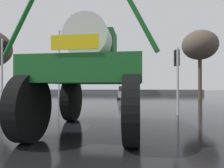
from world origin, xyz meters
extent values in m
plane|color=black|center=(0.00, 18.00, 0.00)|extent=(120.00, 120.00, 0.00)
cylinder|color=black|center=(-1.08, 8.86, 0.93)|extent=(0.46, 1.87, 1.85)
cylinder|color=black|center=(1.66, 8.75, 0.93)|extent=(0.46, 1.87, 1.85)
cylinder|color=black|center=(-1.21, 5.49, 0.93)|extent=(0.46, 1.87, 1.85)
cylinder|color=black|center=(1.53, 5.39, 0.93)|extent=(0.46, 1.87, 1.85)
cube|color=#195B23|center=(0.23, 7.12, 1.95)|extent=(3.40, 4.19, 0.73)
cube|color=#154E1E|center=(0.24, 7.55, 2.90)|extent=(1.43, 1.24, 1.16)
cylinder|color=silver|center=(0.20, 6.54, 2.99)|extent=(1.39, 1.30, 1.34)
cylinder|color=#195B23|center=(-1.30, 5.35, 3.34)|extent=(1.20, 0.17, 2.10)
cylinder|color=#195B23|center=(1.61, 5.24, 3.34)|extent=(1.18, 0.17, 2.11)
cube|color=yellow|center=(0.15, 5.06, 2.57)|extent=(1.19, 0.09, 0.36)
cube|color=#B7B7BF|center=(0.82, 25.15, 0.53)|extent=(1.71, 4.10, 0.70)
cube|color=#23282D|center=(0.82, 25.00, 1.20)|extent=(1.56, 2.10, 0.64)
cylinder|color=black|center=(-0.04, 26.49, 0.30)|extent=(0.18, 0.60, 0.60)
cylinder|color=black|center=(1.66, 26.50, 0.30)|extent=(0.18, 0.60, 0.60)
cylinder|color=black|center=(-0.03, 23.79, 0.30)|extent=(0.18, 0.60, 0.60)
cylinder|color=black|center=(1.67, 23.80, 0.30)|extent=(0.18, 0.60, 0.60)
cylinder|color=#A8AAAF|center=(-5.79, 10.92, 2.10)|extent=(0.11, 0.11, 4.20)
cube|color=black|center=(-5.79, 11.14, 3.68)|extent=(0.24, 0.32, 0.84)
sphere|color=red|center=(-5.79, 11.33, 3.95)|extent=(0.17, 0.17, 0.17)
sphere|color=#3C2403|center=(-5.79, 11.33, 3.68)|extent=(0.17, 0.17, 0.17)
sphere|color=black|center=(-5.79, 11.33, 3.41)|extent=(0.17, 0.17, 0.17)
cylinder|color=#A8AAAF|center=(3.93, 10.92, 1.76)|extent=(0.11, 0.11, 3.52)
cube|color=black|center=(3.93, 11.14, 3.00)|extent=(0.24, 0.32, 0.84)
sphere|color=red|center=(3.93, 11.33, 3.27)|extent=(0.17, 0.17, 0.17)
sphere|color=#3C2403|center=(3.93, 11.33, 3.00)|extent=(0.17, 0.17, 0.17)
sphere|color=black|center=(3.93, 11.33, 2.73)|extent=(0.17, 0.17, 0.17)
cylinder|color=#A8AAAF|center=(-8.06, 25.78, 4.48)|extent=(0.18, 0.18, 8.97)
cylinder|color=#A8AAAF|center=(-7.07, 25.78, 8.82)|extent=(1.99, 0.10, 0.10)
cube|color=silver|center=(-6.08, 25.78, 8.72)|extent=(0.50, 0.24, 0.16)
cylinder|color=#473828|center=(8.96, 22.52, 2.34)|extent=(0.39, 0.39, 4.68)
ellipsoid|color=brown|center=(8.96, 22.52, 5.99)|extent=(3.74, 3.74, 3.18)
cylinder|color=#473828|center=(0.99, 35.40, 2.10)|extent=(0.27, 0.27, 4.20)
ellipsoid|color=brown|center=(0.99, 35.40, 5.13)|extent=(2.67, 2.67, 2.27)
cube|color=#59595B|center=(0.00, 36.31, 0.45)|extent=(28.55, 0.24, 0.90)
camera|label=1|loc=(1.51, 0.45, 1.49)|focal=31.48mm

